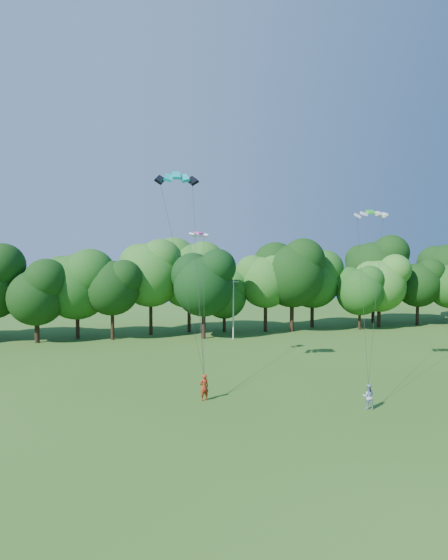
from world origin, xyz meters
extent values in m
plane|color=#2B5016|center=(0.00, 0.00, 0.00)|extent=(160.00, 160.00, 0.00)
cylinder|color=#AFB0A7|center=(6.77, 31.05, 3.62)|extent=(0.18, 0.18, 7.25)
cube|color=#AFB0A7|center=(6.77, 31.05, 7.07)|extent=(1.45, 0.17, 0.08)
imported|color=#9C2C14|center=(-2.19, 9.32, 0.91)|extent=(0.74, 0.56, 1.82)
imported|color=#90A7C8|center=(7.65, 4.67, 0.80)|extent=(0.96, 0.88, 1.61)
cube|color=#05A7AB|center=(-3.24, 13.88, 16.15)|extent=(3.22, 1.66, 0.82)
cube|color=#21D720|center=(12.42, 11.62, 13.64)|extent=(2.79, 2.05, 0.42)
cube|color=#EE42AA|center=(-0.32, 18.89, 12.11)|extent=(1.87, 1.41, 0.29)
cylinder|color=black|center=(3.42, 32.60, 2.04)|extent=(0.42, 0.42, 4.08)
ellipsoid|color=black|center=(3.42, 32.60, 7.42)|extent=(8.16, 8.16, 8.90)
cylinder|color=#322514|center=(29.93, 34.42, 2.03)|extent=(0.52, 0.52, 4.06)
ellipsoid|color=#2F671F|center=(29.93, 34.42, 7.39)|extent=(8.13, 8.13, 8.87)
camera|label=1|loc=(-9.18, -19.53, 9.60)|focal=28.00mm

